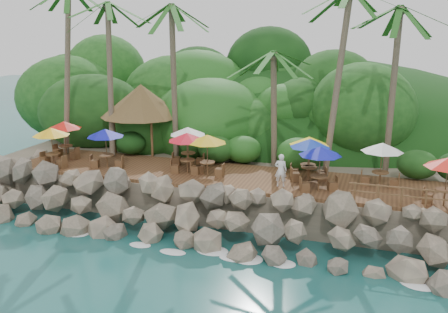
% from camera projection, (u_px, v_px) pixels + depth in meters
% --- Properties ---
extents(ground, '(140.00, 140.00, 0.00)m').
position_uv_depth(ground, '(186.00, 253.00, 24.53)').
color(ground, '#19514F').
rests_on(ground, ground).
extents(land_base, '(32.00, 25.20, 2.10)m').
position_uv_depth(land_base, '(264.00, 154.00, 38.95)').
color(land_base, gray).
rests_on(land_base, ground).
extents(jungle_hill, '(44.80, 28.00, 15.40)m').
position_uv_depth(jungle_hill, '(283.00, 146.00, 46.10)').
color(jungle_hill, '#143811').
rests_on(jungle_hill, ground).
extents(seawall, '(29.00, 4.00, 2.30)m').
position_uv_depth(seawall, '(200.00, 217.00, 26.07)').
color(seawall, gray).
rests_on(seawall, ground).
extents(terrace, '(26.00, 5.00, 0.20)m').
position_uv_depth(terrace, '(224.00, 176.00, 29.47)').
color(terrace, brown).
rests_on(terrace, land_base).
extents(jungle_foliage, '(44.00, 16.00, 12.00)m').
position_uv_depth(jungle_foliage, '(261.00, 171.00, 38.30)').
color(jungle_foliage, '#143811').
rests_on(jungle_foliage, ground).
extents(foam_line, '(25.20, 0.80, 0.06)m').
position_uv_depth(foam_line, '(188.00, 250.00, 24.80)').
color(foam_line, white).
rests_on(foam_line, ground).
extents(palms, '(26.84, 7.05, 12.24)m').
position_uv_depth(palms, '(218.00, 7.00, 29.73)').
color(palms, brown).
rests_on(palms, ground).
extents(palapa, '(5.62, 5.62, 4.60)m').
position_uv_depth(palapa, '(141.00, 100.00, 34.34)').
color(palapa, brown).
rests_on(palapa, ground).
extents(dining_clusters, '(25.17, 5.04, 2.44)m').
position_uv_depth(dining_clusters, '(224.00, 142.00, 28.66)').
color(dining_clusters, brown).
rests_on(dining_clusters, terrace).
extents(railing, '(6.10, 0.10, 1.00)m').
position_uv_depth(railing, '(414.00, 196.00, 24.00)').
color(railing, brown).
rests_on(railing, terrace).
extents(waiter, '(0.71, 0.50, 1.83)m').
position_uv_depth(waiter, '(281.00, 170.00, 27.04)').
color(waiter, white).
rests_on(waiter, terrace).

